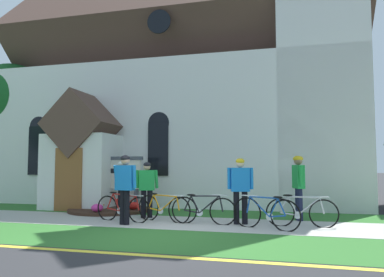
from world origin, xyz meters
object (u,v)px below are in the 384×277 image
object	(u,v)px
church_sign	(115,174)
bicycle_orange	(203,210)
cyclist_in_red_jersey	(125,183)
cyclist_in_blue_jersey	(147,186)
bicycle_black	(266,213)
yard_deciduous_tree	(12,102)
cyclist_in_yellow_jersey	(298,182)
bicycle_red	(122,208)
bicycle_blue	(163,208)
bicycle_white	(301,212)
cyclist_in_orange_jersey	(240,185)
cyclist_in_green_jersey	(122,184)

from	to	relation	value
church_sign	bicycle_orange	distance (m)	4.27
bicycle_orange	cyclist_in_red_jersey	size ratio (longest dim) A/B	0.98
bicycle_orange	cyclist_in_blue_jersey	xyz separation A→B (m)	(-1.82, 0.67, 0.56)
bicycle_black	yard_deciduous_tree	world-z (taller)	yard_deciduous_tree
cyclist_in_yellow_jersey	bicycle_black	bearing A→B (deg)	-116.81
yard_deciduous_tree	cyclist_in_red_jersey	bearing A→B (deg)	-32.84
bicycle_black	cyclist_in_red_jersey	distance (m)	3.61
bicycle_black	bicycle_red	distance (m)	3.85
bicycle_blue	bicycle_white	bearing A→B (deg)	0.25
church_sign	cyclist_in_orange_jersey	world-z (taller)	church_sign
bicycle_red	cyclist_in_orange_jersey	size ratio (longest dim) A/B	1.01
church_sign	cyclist_in_orange_jersey	xyz separation A→B (m)	(4.52, -2.00, -0.21)
bicycle_black	bicycle_orange	world-z (taller)	bicycle_black
cyclist_in_blue_jersey	cyclist_in_green_jersey	bearing A→B (deg)	158.42
cyclist_in_blue_jersey	cyclist_in_green_jersey	distance (m)	1.04
cyclist_in_orange_jersey	cyclist_in_yellow_jersey	bearing A→B (deg)	34.96
church_sign	cyclist_in_red_jersey	size ratio (longest dim) A/B	1.13
bicycle_red	yard_deciduous_tree	bearing A→B (deg)	148.86
bicycle_red	cyclist_in_blue_jersey	xyz separation A→B (m)	(0.40, 0.78, 0.57)
bicycle_blue	cyclist_in_yellow_jersey	bearing A→B (deg)	16.96
bicycle_black	cyclist_in_blue_jersey	world-z (taller)	cyclist_in_blue_jersey
cyclist_in_orange_jersey	cyclist_in_green_jersey	size ratio (longest dim) A/B	1.04
cyclist_in_green_jersey	cyclist_in_orange_jersey	bearing A→B (deg)	-13.12
cyclist_in_orange_jersey	cyclist_in_red_jersey	size ratio (longest dim) A/B	0.96
bicycle_black	cyclist_in_green_jersey	xyz separation A→B (m)	(-4.41, 1.45, 0.57)
cyclist_in_orange_jersey	cyclist_in_red_jersey	xyz separation A→B (m)	(-2.87, -0.79, 0.06)
bicycle_black	bicycle_orange	bearing A→B (deg)	166.45
church_sign	bicycle_blue	bearing A→B (deg)	-40.06
church_sign	bicycle_black	xyz separation A→B (m)	(5.19, -2.58, -0.82)
cyclist_in_red_jersey	cyclist_in_green_jersey	bearing A→B (deg)	117.46
church_sign	cyclist_in_orange_jersey	bearing A→B (deg)	-23.87
bicycle_blue	bicycle_black	size ratio (longest dim) A/B	1.03
church_sign	bicycle_white	world-z (taller)	church_sign
church_sign	bicycle_orange	xyz separation A→B (m)	(3.57, -2.18, -0.84)
cyclist_in_blue_jersey	cyclist_in_yellow_jersey	size ratio (longest dim) A/B	0.90
cyclist_in_yellow_jersey	cyclist_in_green_jersey	world-z (taller)	cyclist_in_yellow_jersey
bicycle_orange	cyclist_in_red_jersey	xyz separation A→B (m)	(-1.92, -0.61, 0.69)
church_sign	cyclist_in_orange_jersey	distance (m)	4.95
cyclist_in_blue_jersey	cyclist_in_red_jersey	xyz separation A→B (m)	(-0.10, -1.28, 0.13)
bicycle_blue	cyclist_in_blue_jersey	bearing A→B (deg)	141.89
cyclist_in_red_jersey	yard_deciduous_tree	world-z (taller)	yard_deciduous_tree
church_sign	yard_deciduous_tree	world-z (taller)	yard_deciduous_tree
cyclist_in_orange_jersey	cyclist_in_blue_jersey	bearing A→B (deg)	170.01
church_sign	cyclist_in_blue_jersey	world-z (taller)	church_sign
bicycle_red	cyclist_in_blue_jersey	world-z (taller)	cyclist_in_blue_jersey
cyclist_in_red_jersey	bicycle_black	bearing A→B (deg)	3.56
bicycle_black	bicycle_white	size ratio (longest dim) A/B	0.93
cyclist_in_yellow_jersey	yard_deciduous_tree	bearing A→B (deg)	165.10
church_sign	cyclist_in_green_jersey	world-z (taller)	church_sign
bicycle_red	bicycle_white	size ratio (longest dim) A/B	0.98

